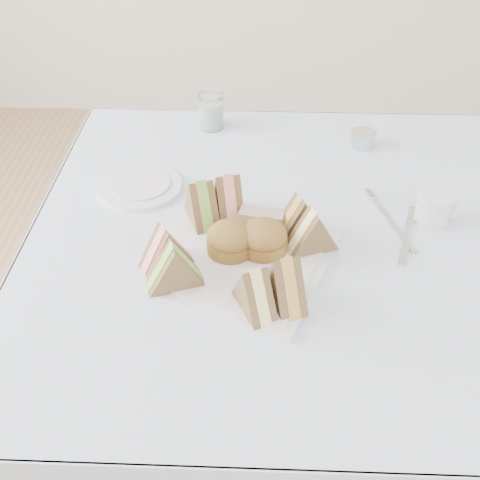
{
  "coord_description": "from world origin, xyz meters",
  "views": [
    {
      "loc": [
        -0.06,
        -0.93,
        1.46
      ],
      "look_at": [
        -0.09,
        -0.1,
        0.8
      ],
      "focal_mm": 45.0,
      "sensor_mm": 36.0,
      "label": 1
    }
  ],
  "objects_px": {
    "water_glass": "(211,111)",
    "creamer_jug": "(434,208)",
    "serving_plate": "(240,259)",
    "table": "(282,357)"
  },
  "relations": [
    {
      "from": "water_glass",
      "to": "creamer_jug",
      "type": "height_order",
      "value": "water_glass"
    },
    {
      "from": "table",
      "to": "serving_plate",
      "type": "distance_m",
      "value": 0.41
    },
    {
      "from": "table",
      "to": "water_glass",
      "type": "height_order",
      "value": "water_glass"
    },
    {
      "from": "serving_plate",
      "to": "water_glass",
      "type": "distance_m",
      "value": 0.52
    },
    {
      "from": "serving_plate",
      "to": "creamer_jug",
      "type": "distance_m",
      "value": 0.4
    },
    {
      "from": "table",
      "to": "creamer_jug",
      "type": "distance_m",
      "value": 0.5
    },
    {
      "from": "creamer_jug",
      "to": "serving_plate",
      "type": "bearing_deg",
      "value": -138.08
    },
    {
      "from": "water_glass",
      "to": "creamer_jug",
      "type": "xyz_separation_m",
      "value": [
        0.47,
        -0.37,
        -0.02
      ]
    },
    {
      "from": "water_glass",
      "to": "table",
      "type": "bearing_deg",
      "value": -66.15
    },
    {
      "from": "table",
      "to": "creamer_jug",
      "type": "height_order",
      "value": "creamer_jug"
    }
  ]
}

